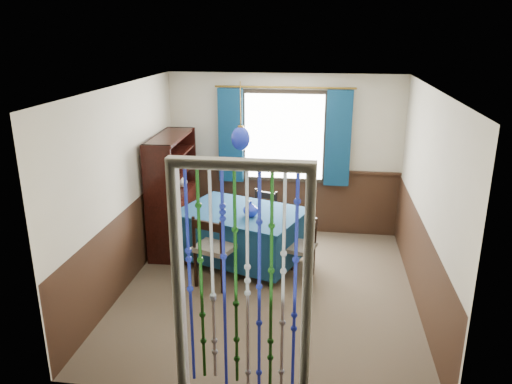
% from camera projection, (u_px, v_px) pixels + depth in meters
% --- Properties ---
extents(floor, '(4.00, 4.00, 0.00)m').
position_uv_depth(floor, '(268.00, 289.00, 6.28)').
color(floor, brown).
rests_on(floor, ground).
extents(ceiling, '(4.00, 4.00, 0.00)m').
position_uv_depth(ceiling, '(270.00, 88.00, 5.50)').
color(ceiling, silver).
rests_on(ceiling, ground).
extents(wall_back, '(3.60, 0.00, 3.60)m').
position_uv_depth(wall_back, '(284.00, 155.00, 7.77)').
color(wall_back, beige).
rests_on(wall_back, ground).
extents(wall_front, '(3.60, 0.00, 3.60)m').
position_uv_depth(wall_front, '(240.00, 273.00, 4.01)').
color(wall_front, beige).
rests_on(wall_front, ground).
extents(wall_left, '(0.00, 4.00, 4.00)m').
position_uv_depth(wall_left, '(124.00, 189.00, 6.13)').
color(wall_left, beige).
rests_on(wall_left, ground).
extents(wall_right, '(0.00, 4.00, 4.00)m').
position_uv_depth(wall_right, '(427.00, 202.00, 5.65)').
color(wall_right, beige).
rests_on(wall_right, ground).
extents(wainscot_back, '(3.60, 0.00, 3.60)m').
position_uv_depth(wainscot_back, '(283.00, 201.00, 7.99)').
color(wainscot_back, '#352014').
rests_on(wainscot_back, ground).
extents(wainscot_front, '(3.60, 0.00, 3.60)m').
position_uv_depth(wainscot_front, '(241.00, 351.00, 4.26)').
color(wainscot_front, '#352014').
rests_on(wainscot_front, ground).
extents(wainscot_left, '(0.00, 4.00, 4.00)m').
position_uv_depth(wainscot_left, '(130.00, 245.00, 6.36)').
color(wainscot_left, '#352014').
rests_on(wainscot_left, ground).
extents(wainscot_right, '(0.00, 4.00, 4.00)m').
position_uv_depth(wainscot_right, '(419.00, 262.00, 5.88)').
color(wainscot_right, '#352014').
rests_on(wainscot_right, ground).
extents(window, '(1.32, 0.12, 1.42)m').
position_uv_depth(window, '(284.00, 137.00, 7.63)').
color(window, black).
rests_on(window, wall_back).
extents(doorway, '(1.16, 0.12, 2.18)m').
position_uv_depth(doorway, '(242.00, 292.00, 4.13)').
color(doorway, silver).
rests_on(doorway, ground).
extents(dining_table, '(1.89, 1.59, 0.77)m').
position_uv_depth(dining_table, '(242.00, 233.00, 6.85)').
color(dining_table, navy).
rests_on(dining_table, floor).
extents(chair_near, '(0.59, 0.57, 0.95)m').
position_uv_depth(chair_near, '(215.00, 248.00, 6.25)').
color(chair_near, black).
rests_on(chair_near, floor).
extents(chair_far, '(0.52, 0.51, 0.84)m').
position_uv_depth(chair_far, '(262.00, 218.00, 7.40)').
color(chair_far, black).
rests_on(chair_far, floor).
extents(chair_left, '(0.56, 0.58, 0.95)m').
position_uv_depth(chair_left, '(180.00, 218.00, 7.25)').
color(chair_left, black).
rests_on(chair_left, floor).
extents(chair_right, '(0.48, 0.49, 0.81)m').
position_uv_depth(chair_right, '(301.00, 248.00, 6.44)').
color(chair_right, black).
rests_on(chair_right, floor).
extents(sideboard, '(0.49, 1.31, 1.69)m').
position_uv_depth(sideboard, '(173.00, 209.00, 7.36)').
color(sideboard, black).
rests_on(sideboard, floor).
extents(pendant_lamp, '(0.25, 0.25, 0.88)m').
position_uv_depth(pendant_lamp, '(241.00, 138.00, 6.44)').
color(pendant_lamp, olive).
rests_on(pendant_lamp, ceiling).
extents(vase_table, '(0.19, 0.19, 0.19)m').
position_uv_depth(vase_table, '(251.00, 209.00, 6.54)').
color(vase_table, '#152396').
rests_on(vase_table, dining_table).
extents(bowl_shelf, '(0.29, 0.29, 0.06)m').
position_uv_depth(bowl_shelf, '(169.00, 176.00, 6.90)').
color(bowl_shelf, beige).
rests_on(bowl_shelf, sideboard).
extents(vase_sideboard, '(0.22, 0.22, 0.20)m').
position_uv_depth(vase_sideboard, '(182.00, 180.00, 7.53)').
color(vase_sideboard, beige).
rests_on(vase_sideboard, sideboard).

